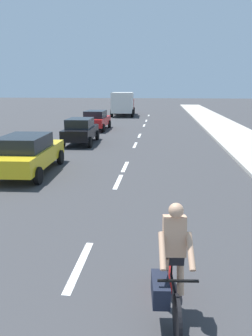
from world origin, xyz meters
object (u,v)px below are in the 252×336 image
Objects in this scene: cyclist at (171,267)px; parked_car_black at (81,130)px; parked_car_yellow at (27,153)px; parked_car_red at (96,120)px; delivery_truck at (123,103)px.

cyclist is 0.47× the size of parked_car_black.
parked_car_yellow is 13.09m from parked_car_red.
parked_car_yellow is (-5.57, 7.44, 0.01)m from cyclist.
parked_car_black is 6.32m from parked_car_red.
parked_car_yellow is 1.16× the size of parked_car_black.
cyclist is 21.25m from parked_car_red.
parked_car_yellow and parked_car_red have the same top height.
parked_car_red is 0.65× the size of delivery_truck.
cyclist reaches higher than parked_car_red.
cyclist is 33.67m from delivery_truck.
delivery_truck is (0.73, 25.88, 0.66)m from parked_car_yellow.
parked_car_red is at bearing -80.04° from cyclist.
delivery_truck reaches higher than parked_car_yellow.
cyclist is at bearing -84.53° from delivery_truck.
delivery_truck is (0.66, 12.79, 0.67)m from parked_car_red.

